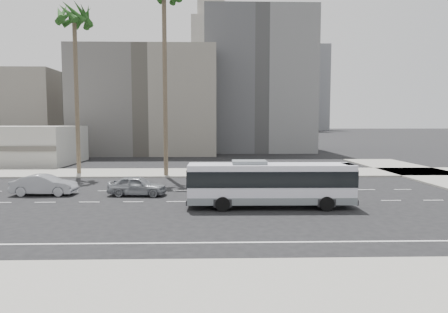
{
  "coord_description": "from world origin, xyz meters",
  "views": [
    {
      "loc": [
        -0.45,
        -27.07,
        5.44
      ],
      "look_at": [
        0.37,
        4.0,
        2.79
      ],
      "focal_mm": 31.78,
      "sensor_mm": 36.0,
      "label": 1
    }
  ],
  "objects_px": {
    "car_b": "(44,185)",
    "city_bus": "(270,183)",
    "car_a": "(137,186)",
    "palm_mid": "(74,21)"
  },
  "relations": [
    {
      "from": "city_bus",
      "to": "car_b",
      "type": "distance_m",
      "value": 17.14
    },
    {
      "from": "city_bus",
      "to": "car_a",
      "type": "distance_m",
      "value": 10.4
    },
    {
      "from": "car_a",
      "to": "palm_mid",
      "type": "bearing_deg",
      "value": 40.48
    },
    {
      "from": "city_bus",
      "to": "car_b",
      "type": "bearing_deg",
      "value": 164.3
    },
    {
      "from": "city_bus",
      "to": "palm_mid",
      "type": "xyz_separation_m",
      "value": [
        -17.84,
        16.71,
        14.17
      ]
    },
    {
      "from": "car_b",
      "to": "city_bus",
      "type": "bearing_deg",
      "value": -105.07
    },
    {
      "from": "city_bus",
      "to": "car_a",
      "type": "relative_size",
      "value": 2.45
    },
    {
      "from": "city_bus",
      "to": "palm_mid",
      "type": "height_order",
      "value": "palm_mid"
    },
    {
      "from": "car_a",
      "to": "palm_mid",
      "type": "xyz_separation_m",
      "value": [
        -8.47,
        12.28,
        15.03
      ]
    },
    {
      "from": "city_bus",
      "to": "palm_mid",
      "type": "bearing_deg",
      "value": 137.53
    }
  ]
}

